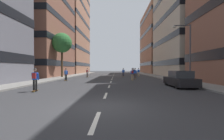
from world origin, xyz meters
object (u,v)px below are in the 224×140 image
skater_5 (66,73)px  skater_7 (87,72)px  skater_1 (132,73)px  skater_4 (123,72)px  skater_2 (139,72)px  skater_3 (35,78)px  parked_car_near (180,80)px  skater_6 (134,72)px  street_tree_near (62,43)px  streetlamp_right (187,47)px  skater_0 (135,73)px

skater_5 → skater_7: bearing=80.5°
skater_1 → skater_4: (-0.90, 9.62, -0.03)m
skater_2 → skater_3: 25.00m
parked_car_near → skater_4: skater_4 is taller
skater_4 → skater_6: 3.80m
skater_1 → skater_2: 11.04m
skater_3 → skater_4: 22.65m
parked_car_near → street_tree_near: street_tree_near is taller
skater_4 → streetlamp_right: bearing=-66.9°
parked_car_near → skater_5: (-13.03, 7.04, 0.32)m
street_tree_near → skater_4: (11.42, 4.35, -5.35)m
parked_car_near → skater_0: (-2.80, 11.63, 0.29)m
skater_7 → skater_5: bearing=-99.5°
skater_5 → skater_7: size_ratio=1.00×
skater_0 → street_tree_near: bearing=170.6°
skater_5 → skater_6: (10.99, 14.01, -0.03)m
street_tree_near → skater_7: bearing=23.3°
streetlamp_right → skater_6: 18.72m
skater_0 → skater_1: bearing=-104.3°
skater_2 → skater_1: bearing=-102.7°
skater_6 → skater_4: bearing=-130.1°
skater_5 → skater_6: same height
skater_1 → skater_6: 12.62m
parked_car_near → skater_4: (-4.48, 18.15, 0.29)m
skater_3 → skater_0: bearing=57.9°
skater_0 → skater_6: same height
skater_6 → skater_2: bearing=-63.6°
parked_car_near → skater_1: size_ratio=2.47×
skater_5 → skater_3: bearing=-84.8°
skater_5 → skater_7: (1.44, 8.61, 0.00)m
skater_1 → skater_5: (-9.44, -1.49, 0.00)m
skater_3 → skater_7: size_ratio=1.00×
streetlamp_right → skater_4: bearing=113.1°
streetlamp_right → skater_3: bearing=-156.1°
streetlamp_right → skater_0: streetlamp_right is taller
skater_1 → skater_7: size_ratio=1.00×
street_tree_near → streetlamp_right: size_ratio=1.24×
skater_7 → street_tree_near: bearing=-156.7°
street_tree_near → skater_2: bearing=20.5°
parked_car_near → street_tree_near: (-15.90, 13.80, 5.64)m
street_tree_near → parked_car_near: bearing=-41.0°
parked_car_near → skater_6: bearing=95.5°
skater_4 → skater_7: size_ratio=1.00×
skater_3 → skater_4: same height
skater_2 → skater_7: size_ratio=1.00×
street_tree_near → skater_4: size_ratio=4.52×
parked_car_near → skater_1: 9.26m
parked_car_near → skater_7: (-11.59, 15.65, 0.32)m
skater_0 → skater_5: 11.21m
skater_0 → skater_4: bearing=104.5°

